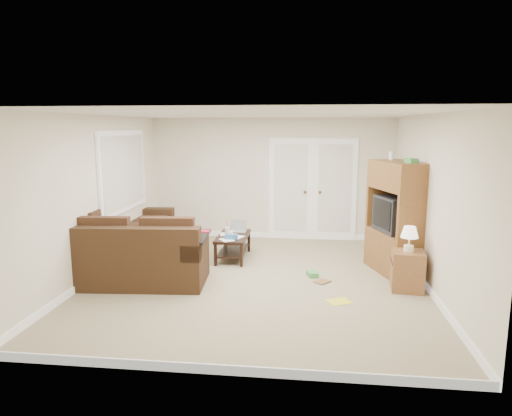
# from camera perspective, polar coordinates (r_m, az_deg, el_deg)

# --- Properties ---
(floor) EXTENTS (5.50, 5.50, 0.00)m
(floor) POSITION_cam_1_polar(r_m,az_deg,el_deg) (7.09, 0.06, -8.97)
(floor) COLOR tan
(floor) RESTS_ON ground
(ceiling) EXTENTS (5.00, 5.50, 0.02)m
(ceiling) POSITION_cam_1_polar(r_m,az_deg,el_deg) (6.71, 0.06, 11.67)
(ceiling) COLOR silver
(ceiling) RESTS_ON wall_back
(wall_left) EXTENTS (0.02, 5.50, 2.50)m
(wall_left) POSITION_cam_1_polar(r_m,az_deg,el_deg) (7.49, -19.31, 1.34)
(wall_left) COLOR white
(wall_left) RESTS_ON floor
(wall_right) EXTENTS (0.02, 5.50, 2.50)m
(wall_right) POSITION_cam_1_polar(r_m,az_deg,el_deg) (6.97, 20.95, 0.62)
(wall_right) COLOR white
(wall_right) RESTS_ON floor
(wall_back) EXTENTS (5.00, 0.02, 2.50)m
(wall_back) POSITION_cam_1_polar(r_m,az_deg,el_deg) (9.50, 1.94, 3.66)
(wall_back) COLOR white
(wall_back) RESTS_ON floor
(wall_front) EXTENTS (5.00, 0.02, 2.50)m
(wall_front) POSITION_cam_1_polar(r_m,az_deg,el_deg) (4.12, -4.29, -4.94)
(wall_front) COLOR white
(wall_front) RESTS_ON floor
(baseboards) EXTENTS (5.00, 5.50, 0.10)m
(baseboards) POSITION_cam_1_polar(r_m,az_deg,el_deg) (7.08, 0.06, -8.58)
(baseboards) COLOR white
(baseboards) RESTS_ON floor
(french_doors) EXTENTS (1.80, 0.05, 2.13)m
(french_doors) POSITION_cam_1_polar(r_m,az_deg,el_deg) (9.46, 7.06, 2.25)
(french_doors) COLOR white
(french_doors) RESTS_ON floor
(window_left) EXTENTS (0.05, 1.92, 1.42)m
(window_left) POSITION_cam_1_polar(r_m,az_deg,el_deg) (8.35, -16.24, 4.43)
(window_left) COLOR white
(window_left) RESTS_ON wall_left
(sectional_sofa) EXTENTS (2.25, 3.10, 0.94)m
(sectional_sofa) POSITION_cam_1_polar(r_m,az_deg,el_deg) (7.82, -15.00, -4.68)
(sectional_sofa) COLOR #3A2616
(sectional_sofa) RESTS_ON floor
(coffee_table) EXTENTS (0.52, 1.04, 0.71)m
(coffee_table) POSITION_cam_1_polar(r_m,az_deg,el_deg) (8.17, -2.85, -4.69)
(coffee_table) COLOR black
(coffee_table) RESTS_ON floor
(tv_armoire) EXTENTS (0.93, 1.25, 1.92)m
(tv_armoire) POSITION_cam_1_polar(r_m,az_deg,el_deg) (7.58, 17.38, -1.11)
(tv_armoire) COLOR brown
(tv_armoire) RESTS_ON floor
(side_cabinet) EXTENTS (0.48, 0.48, 0.93)m
(side_cabinet) POSITION_cam_1_polar(r_m,az_deg,el_deg) (6.93, 18.41, -7.04)
(side_cabinet) COLOR brown
(side_cabinet) RESTS_ON floor
(space_heater) EXTENTS (0.13, 0.11, 0.32)m
(space_heater) POSITION_cam_1_polar(r_m,az_deg,el_deg) (9.46, 14.63, -3.42)
(space_heater) COLOR white
(space_heater) RESTS_ON floor
(floor_magazine) EXTENTS (0.37, 0.34, 0.01)m
(floor_magazine) POSITION_cam_1_polar(r_m,az_deg,el_deg) (6.35, 10.33, -11.43)
(floor_magazine) COLOR yellow
(floor_magazine) RESTS_ON floor
(floor_greenbox) EXTENTS (0.20, 0.23, 0.08)m
(floor_greenbox) POSITION_cam_1_polar(r_m,az_deg,el_deg) (7.28, 7.07, -8.21)
(floor_greenbox) COLOR #469A48
(floor_greenbox) RESTS_ON floor
(floor_book) EXTENTS (0.29, 0.29, 0.02)m
(floor_book) POSITION_cam_1_polar(r_m,az_deg,el_deg) (7.11, 7.75, -8.94)
(floor_book) COLOR brown
(floor_book) RESTS_ON floor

